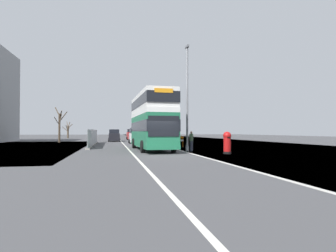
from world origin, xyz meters
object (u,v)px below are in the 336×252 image
object	(u,v)px
roadworks_barrier	(177,141)
car_receding_far	(131,135)
car_oncoming_near	(136,136)
car_receding_mid	(114,136)
red_pillar_postbox	(227,142)
double_decker_bus	(151,121)
pedestrian_at_kerb	(191,141)
lamppost_foreground	(187,101)

from	to	relation	value
roadworks_barrier	car_receding_far	world-z (taller)	car_receding_far
car_oncoming_near	car_receding_mid	xyz separation A→B (m)	(-3.07, 8.60, -0.05)
red_pillar_postbox	car_receding_mid	xyz separation A→B (m)	(-8.27, 29.41, 0.04)
double_decker_bus	red_pillar_postbox	distance (m)	7.88
double_decker_bus	red_pillar_postbox	world-z (taller)	double_decker_bus
car_receding_mid	pedestrian_at_kerb	world-z (taller)	car_receding_mid
car_receding_mid	car_receding_far	size ratio (longest dim) A/B	1.08
car_oncoming_near	car_receding_far	size ratio (longest dim) A/B	0.91
double_decker_bus	car_receding_mid	distance (m)	23.92
roadworks_barrier	pedestrian_at_kerb	xyz separation A→B (m)	(-0.03, -5.72, 0.14)
red_pillar_postbox	roadworks_barrier	distance (m)	9.38
double_decker_bus	car_receding_far	xyz separation A→B (m)	(0.41, 33.59, -1.69)
lamppost_foreground	car_receding_mid	world-z (taller)	lamppost_foreground
double_decker_bus	red_pillar_postbox	size ratio (longest dim) A/B	6.43
car_oncoming_near	double_decker_bus	bearing A→B (deg)	-89.46
lamppost_foreground	car_oncoming_near	world-z (taller)	lamppost_foreground
double_decker_bus	car_oncoming_near	size ratio (longest dim) A/B	2.89
roadworks_barrier	car_receding_mid	xyz separation A→B (m)	(-6.45, 20.21, 0.25)
car_oncoming_near	car_receding_mid	bearing A→B (deg)	109.62
roadworks_barrier	car_receding_far	size ratio (longest dim) A/B	0.36
lamppost_foreground	red_pillar_postbox	distance (m)	5.26
pedestrian_at_kerb	roadworks_barrier	bearing A→B (deg)	89.70
red_pillar_postbox	car_receding_mid	distance (m)	30.55
roadworks_barrier	car_receding_far	distance (m)	30.29
red_pillar_postbox	car_oncoming_near	xyz separation A→B (m)	(-5.20, 20.81, 0.09)
car_receding_mid	car_receding_far	bearing A→B (deg)	70.04
red_pillar_postbox	double_decker_bus	bearing A→B (deg)	131.27
lamppost_foreground	roadworks_barrier	xyz separation A→B (m)	(0.45, 5.91, -3.63)
car_receding_mid	pedestrian_at_kerb	size ratio (longest dim) A/B	2.61
car_oncoming_near	red_pillar_postbox	bearing A→B (deg)	-75.96
red_pillar_postbox	roadworks_barrier	size ratio (longest dim) A/B	1.15
car_receding_far	red_pillar_postbox	bearing A→B (deg)	-83.25
double_decker_bus	red_pillar_postbox	xyz separation A→B (m)	(5.06, -5.77, -1.80)
car_oncoming_near	pedestrian_at_kerb	bearing A→B (deg)	-79.05
lamppost_foreground	roadworks_barrier	world-z (taller)	lamppost_foreground
roadworks_barrier	car_receding_mid	distance (m)	21.21
double_decker_bus	car_receding_mid	bearing A→B (deg)	97.73
red_pillar_postbox	pedestrian_at_kerb	xyz separation A→B (m)	(-1.85, 3.48, -0.07)
lamppost_foreground	roadworks_barrier	size ratio (longest dim) A/B	6.17
car_oncoming_near	car_receding_far	xyz separation A→B (m)	(0.55, 18.55, 0.02)
roadworks_barrier	car_receding_mid	size ratio (longest dim) A/B	0.33
double_decker_bus	car_receding_far	world-z (taller)	double_decker_bus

